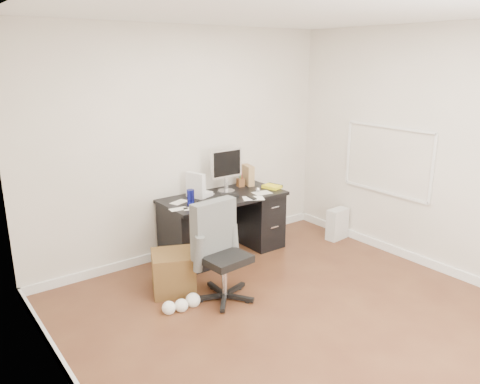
% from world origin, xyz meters
% --- Properties ---
extents(ground, '(4.00, 4.00, 0.00)m').
position_xyz_m(ground, '(0.00, 0.00, 0.00)').
color(ground, '#492517').
rests_on(ground, ground).
extents(room_shell, '(4.02, 4.02, 2.71)m').
position_xyz_m(room_shell, '(0.03, 0.03, 1.66)').
color(room_shell, beige).
rests_on(room_shell, ground).
extents(desk, '(1.50, 0.70, 0.75)m').
position_xyz_m(desk, '(0.30, 1.65, 0.40)').
color(desk, black).
rests_on(desk, ground).
extents(loose_papers, '(1.10, 0.60, 0.00)m').
position_xyz_m(loose_papers, '(0.10, 1.60, 0.75)').
color(loose_papers, white).
rests_on(loose_papers, desk).
extents(lcd_monitor, '(0.44, 0.25, 0.55)m').
position_xyz_m(lcd_monitor, '(0.42, 1.76, 1.02)').
color(lcd_monitor, '#BBBBC0').
rests_on(lcd_monitor, desk).
extents(keyboard, '(0.52, 0.24, 0.03)m').
position_xyz_m(keyboard, '(0.15, 1.52, 0.76)').
color(keyboard, black).
rests_on(keyboard, desk).
extents(computer_mouse, '(0.07, 0.07, 0.06)m').
position_xyz_m(computer_mouse, '(0.73, 1.53, 0.78)').
color(computer_mouse, '#BBBBC0').
rests_on(computer_mouse, desk).
extents(travel_mug, '(0.09, 0.09, 0.18)m').
position_xyz_m(travel_mug, '(-0.21, 1.55, 0.84)').
color(travel_mug, navy).
rests_on(travel_mug, desk).
extents(white_binder, '(0.19, 0.28, 0.30)m').
position_xyz_m(white_binder, '(-0.01, 1.77, 0.90)').
color(white_binder, silver).
rests_on(white_binder, desk).
extents(magazine_file, '(0.15, 0.24, 0.26)m').
position_xyz_m(magazine_file, '(0.84, 1.87, 0.88)').
color(magazine_file, '#A98252').
rests_on(magazine_file, desk).
extents(pen_cup, '(0.12, 0.12, 0.25)m').
position_xyz_m(pen_cup, '(0.71, 1.86, 0.87)').
color(pen_cup, brown).
rests_on(pen_cup, desk).
extents(yellow_book, '(0.21, 0.24, 0.04)m').
position_xyz_m(yellow_book, '(0.99, 1.56, 0.77)').
color(yellow_book, yellow).
rests_on(yellow_book, desk).
extents(paper_remote, '(0.31, 0.29, 0.02)m').
position_xyz_m(paper_remote, '(0.52, 1.35, 0.76)').
color(paper_remote, white).
rests_on(paper_remote, desk).
extents(office_chair, '(0.61, 0.61, 0.99)m').
position_xyz_m(office_chair, '(-0.33, 0.73, 0.50)').
color(office_chair, '#4A4C4A').
rests_on(office_chair, ground).
extents(pc_tower, '(0.33, 0.53, 0.49)m').
position_xyz_m(pc_tower, '(1.09, 1.71, 0.24)').
color(pc_tower, '#A69F95').
rests_on(pc_tower, ground).
extents(shopping_bag, '(0.32, 0.24, 0.41)m').
position_xyz_m(shopping_bag, '(1.80, 1.16, 0.21)').
color(shopping_bag, silver).
rests_on(shopping_bag, ground).
extents(wicker_basket, '(0.55, 0.55, 0.42)m').
position_xyz_m(wicker_basket, '(-0.66, 1.18, 0.21)').
color(wicker_basket, '#452A14').
rests_on(wicker_basket, ground).
extents(desk_printer, '(0.34, 0.28, 0.20)m').
position_xyz_m(desk_printer, '(-0.02, 1.75, 0.10)').
color(desk_printer, slate).
rests_on(desk_printer, ground).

